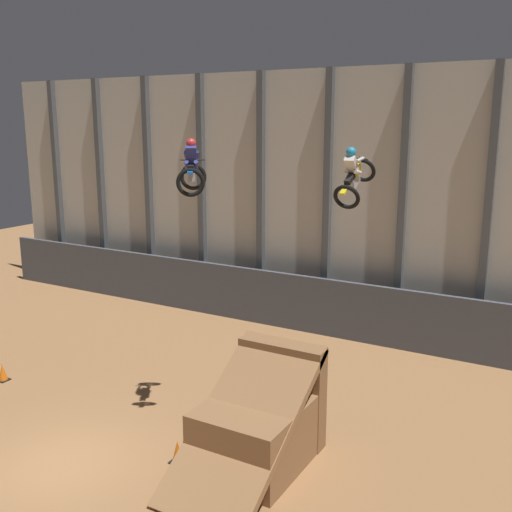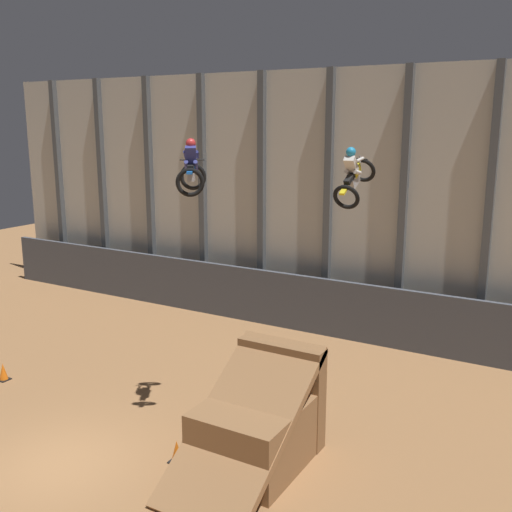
# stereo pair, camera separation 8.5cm
# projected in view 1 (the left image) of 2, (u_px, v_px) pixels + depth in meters

# --- Properties ---
(ground_plane) EXTENTS (60.00, 60.00, 0.00)m
(ground_plane) POSITION_uv_depth(u_px,v_px,m) (61.00, 465.00, 14.86)
(ground_plane) COLOR #996B42
(arena_back_wall) EXTENTS (32.00, 0.40, 10.37)m
(arena_back_wall) POSITION_uv_depth(u_px,v_px,m) (295.00, 200.00, 24.74)
(arena_back_wall) COLOR beige
(arena_back_wall) RESTS_ON ground_plane
(lower_barrier) EXTENTS (31.36, 0.20, 2.31)m
(lower_barrier) POSITION_uv_depth(u_px,v_px,m) (281.00, 300.00, 24.65)
(lower_barrier) COLOR #474C56
(lower_barrier) RESTS_ON ground_plane
(dirt_ramp) EXTENTS (2.38, 4.44, 2.88)m
(dirt_ramp) POSITION_uv_depth(u_px,v_px,m) (261.00, 423.00, 14.93)
(dirt_ramp) COLOR olive
(dirt_ramp) RESTS_ON ground_plane
(rider_bike_left_air) EXTENTS (1.44, 1.70, 1.45)m
(rider_bike_left_air) POSITION_uv_depth(u_px,v_px,m) (192.00, 171.00, 15.65)
(rider_bike_left_air) COLOR black
(rider_bike_right_air) EXTENTS (0.77, 1.86, 1.69)m
(rider_bike_right_air) POSITION_uv_depth(u_px,v_px,m) (354.00, 176.00, 16.04)
(rider_bike_right_air) COLOR black
(traffic_cone_near_ramp) EXTENTS (0.36, 0.36, 0.58)m
(traffic_cone_near_ramp) POSITION_uv_depth(u_px,v_px,m) (178.00, 452.00, 14.91)
(traffic_cone_near_ramp) COLOR black
(traffic_cone_near_ramp) RESTS_ON ground_plane
(traffic_cone_arena_edge) EXTENTS (0.36, 0.36, 0.58)m
(traffic_cone_arena_edge) POSITION_uv_depth(u_px,v_px,m) (3.00, 372.00, 19.65)
(traffic_cone_arena_edge) COLOR black
(traffic_cone_arena_edge) RESTS_ON ground_plane
(hay_bale_trackside) EXTENTS (0.98, 0.73, 0.57)m
(hay_bale_trackside) POSITION_uv_depth(u_px,v_px,m) (292.00, 383.00, 18.85)
(hay_bale_trackside) COLOR #CCB751
(hay_bale_trackside) RESTS_ON ground_plane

